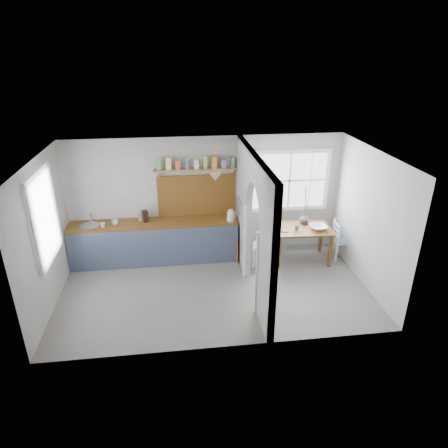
{
  "coord_description": "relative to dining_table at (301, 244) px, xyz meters",
  "views": [
    {
      "loc": [
        -0.65,
        -6.42,
        4.26
      ],
      "look_at": [
        0.24,
        0.53,
        1.12
      ],
      "focal_mm": 32.0,
      "sensor_mm": 36.0,
      "label": 1
    }
  ],
  "objects": [
    {
      "name": "towel_orange",
      "position": [
        -1.38,
        0.0,
        -0.13
      ],
      "size": [
        0.02,
        0.03,
        0.46
      ],
      "primitive_type": "cube",
      "color": "orange",
      "rests_on": "counter"
    },
    {
      "name": "kettle",
      "position": [
        -1.5,
        0.23,
        0.65
      ],
      "size": [
        0.21,
        0.17,
        0.24
      ],
      "primitive_type": null,
      "rotation": [
        0.0,
        0.0,
        0.05
      ],
      "color": "white",
      "rests_on": "counter"
    },
    {
      "name": "chair_left",
      "position": [
        -0.86,
        -0.08,
        0.05
      ],
      "size": [
        0.46,
        0.46,
        0.85
      ],
      "primitive_type": null,
      "rotation": [
        0.0,
        0.0,
        -1.77
      ],
      "color": "white",
      "rests_on": "floor"
    },
    {
      "name": "sink",
      "position": [
        -4.39,
        0.36,
        0.51
      ],
      "size": [
        0.4,
        0.4,
        0.02
      ],
      "primitive_type": "cylinder",
      "color": "silver",
      "rests_on": "counter"
    },
    {
      "name": "backsplash",
      "position": [
        -2.17,
        0.63,
        0.97
      ],
      "size": [
        1.65,
        0.03,
        0.9
      ],
      "primitive_type": "cube",
      "color": "brown",
      "rests_on": "walls"
    },
    {
      "name": "vase",
      "position": [
        0.11,
        0.23,
        0.48
      ],
      "size": [
        0.22,
        0.22,
        0.21
      ],
      "primitive_type": "imported",
      "rotation": [
        0.0,
        0.0,
        -0.07
      ],
      "color": "#4D3C5A",
      "rests_on": "dining_table"
    },
    {
      "name": "nook_window",
      "position": [
        -0.16,
        0.62,
        1.22
      ],
      "size": [
        1.76,
        0.1,
        1.3
      ],
      "primitive_type": null,
      "color": "white",
      "rests_on": "walls"
    },
    {
      "name": "bowl",
      "position": [
        0.31,
        -0.11,
        0.42
      ],
      "size": [
        0.37,
        0.37,
        0.09
      ],
      "primitive_type": "imported",
      "rotation": [
        0.0,
        0.0,
        0.07
      ],
      "color": "white",
      "rests_on": "dining_table"
    },
    {
      "name": "dining_table",
      "position": [
        0.0,
        0.0,
        0.0
      ],
      "size": [
        1.25,
        0.87,
        0.75
      ],
      "primitive_type": null,
      "rotation": [
        0.0,
        0.0,
        -0.06
      ],
      "color": "brown",
      "rests_on": "floor"
    },
    {
      "name": "floor",
      "position": [
        -1.96,
        -0.94,
        -0.38
      ],
      "size": [
        5.8,
        3.2,
        0.01
      ],
      "primitive_type": "cube",
      "color": "slate",
      "rests_on": "ground"
    },
    {
      "name": "table_cup",
      "position": [
        -0.15,
        -0.1,
        0.42
      ],
      "size": [
        0.12,
        0.12,
        0.09
      ],
      "primitive_type": "imported",
      "rotation": [
        0.0,
        0.0,
        -0.22
      ],
      "color": "#4E8250",
      "rests_on": "dining_table"
    },
    {
      "name": "ceiling",
      "position": [
        -1.96,
        -0.94,
        2.22
      ],
      "size": [
        5.8,
        3.2,
        0.01
      ],
      "primitive_type": "cube",
      "color": "#B9B9B9",
      "rests_on": "walls"
    },
    {
      "name": "shelf",
      "position": [
        -2.17,
        0.55,
        1.63
      ],
      "size": [
        1.75,
        0.2,
        0.21
      ],
      "color": "#A3714A",
      "rests_on": "walls"
    },
    {
      "name": "knife_block",
      "position": [
        -3.27,
        0.42,
        0.64
      ],
      "size": [
        0.15,
        0.18,
        0.24
      ],
      "primitive_type": "cube",
      "rotation": [
        0.0,
        0.0,
        0.35
      ],
      "color": "#381F15",
      "rests_on": "counter"
    },
    {
      "name": "chair_right",
      "position": [
        0.94,
        -0.01,
        0.04
      ],
      "size": [
        0.41,
        0.41,
        0.84
      ],
      "primitive_type": null,
      "rotation": [
        0.0,
        0.0,
        1.49
      ],
      "color": "white",
      "rests_on": "floor"
    },
    {
      "name": "mug_b",
      "position": [
        -3.88,
        0.34,
        0.57
      ],
      "size": [
        0.13,
        0.13,
        0.1
      ],
      "primitive_type": "imported",
      "rotation": [
        0.0,
        0.0,
        0.04
      ],
      "color": "silver",
      "rests_on": "counter"
    },
    {
      "name": "partition",
      "position": [
        -1.26,
        -0.88,
        1.07
      ],
      "size": [
        0.12,
        3.2,
        2.6
      ],
      "color": "#B9B9B9",
      "rests_on": "floor"
    },
    {
      "name": "towel_magenta",
      "position": [
        -1.38,
        0.04,
        -0.1
      ],
      "size": [
        0.02,
        0.03,
        0.61
      ],
      "primitive_type": "cube",
      "color": "#BD3B87",
      "rests_on": "counter"
    },
    {
      "name": "kitchen_window",
      "position": [
        -4.83,
        -0.94,
        1.27
      ],
      "size": [
        0.1,
        1.16,
        1.5
      ],
      "primitive_type": null,
      "color": "white",
      "rests_on": "walls"
    },
    {
      "name": "walls",
      "position": [
        -1.96,
        -0.94,
        0.92
      ],
      "size": [
        5.81,
        3.21,
        2.6
      ],
      "color": "#B9B9B9",
      "rests_on": "floor"
    },
    {
      "name": "mug_a",
      "position": [
        -4.11,
        0.24,
        0.57
      ],
      "size": [
        0.12,
        0.12,
        0.09
      ],
      "primitive_type": "imported",
      "rotation": [
        0.0,
        0.0,
        -0.14
      ],
      "color": "silver",
      "rests_on": "counter"
    },
    {
      "name": "pendant_lamp",
      "position": [
        -1.81,
        0.21,
        1.5
      ],
      "size": [
        0.26,
        0.26,
        0.16
      ],
      "primitive_type": "cone",
      "color": "silver",
      "rests_on": "ceiling"
    },
    {
      "name": "plate",
      "position": [
        -0.41,
        -0.1,
        0.38
      ],
      "size": [
        0.22,
        0.22,
        0.01
      ],
      "primitive_type": "cylinder",
      "rotation": [
        0.0,
        0.0,
        0.34
      ],
      "color": "#312C2D",
      "rests_on": "dining_table"
    },
    {
      "name": "jar",
      "position": [
        -3.36,
        0.5,
        0.61
      ],
      "size": [
        0.13,
        0.13,
        0.16
      ],
      "primitive_type": "cylinder",
      "rotation": [
        0.0,
        0.0,
        -0.32
      ],
      "color": "#84765A",
      "rests_on": "counter"
    },
    {
      "name": "utensil_rail",
      "position": [
        -1.35,
        -0.04,
        1.07
      ],
      "size": [
        0.02,
        0.5,
        0.02
      ],
      "primitive_type": "cylinder",
      "rotation": [
        1.57,
        0.0,
        0.0
      ],
      "color": "silver",
      "rests_on": "partition"
    },
    {
      "name": "counter",
      "position": [
        -3.09,
        0.39,
        0.08
      ],
      "size": [
        3.5,
        0.6,
        0.9
      ],
      "color": "brown",
      "rests_on": "floor"
    }
  ]
}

